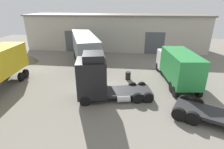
{
  "coord_description": "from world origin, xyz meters",
  "views": [
    {
      "loc": [
        3.34,
        -15.35,
        7.75
      ],
      "look_at": [
        1.49,
        -0.13,
        1.6
      ],
      "focal_mm": 28.0,
      "sensor_mm": 36.0,
      "label": 1
    }
  ],
  "objects_px": {
    "container_trailer_red": "(84,46)",
    "gravel_pile": "(28,58)",
    "tractor_unit_black": "(97,78)",
    "box_truck_white": "(177,65)",
    "oil_drum": "(128,76)"
  },
  "relations": [
    {
      "from": "tractor_unit_black",
      "to": "oil_drum",
      "type": "distance_m",
      "value": 5.44
    },
    {
      "from": "gravel_pile",
      "to": "tractor_unit_black",
      "type": "bearing_deg",
      "value": -37.19
    },
    {
      "from": "container_trailer_red",
      "to": "tractor_unit_black",
      "type": "relative_size",
      "value": 1.65
    },
    {
      "from": "tractor_unit_black",
      "to": "box_truck_white",
      "type": "bearing_deg",
      "value": -161.71
    },
    {
      "from": "gravel_pile",
      "to": "oil_drum",
      "type": "relative_size",
      "value": 3.13
    },
    {
      "from": "container_trailer_red",
      "to": "box_truck_white",
      "type": "height_order",
      "value": "container_trailer_red"
    },
    {
      "from": "container_trailer_red",
      "to": "gravel_pile",
      "type": "xyz_separation_m",
      "value": [
        -8.59,
        0.5,
        -2.04
      ]
    },
    {
      "from": "container_trailer_red",
      "to": "box_truck_white",
      "type": "bearing_deg",
      "value": 47.53
    },
    {
      "from": "box_truck_white",
      "to": "oil_drum",
      "type": "height_order",
      "value": "box_truck_white"
    },
    {
      "from": "container_trailer_red",
      "to": "oil_drum",
      "type": "bearing_deg",
      "value": 34.21
    },
    {
      "from": "container_trailer_red",
      "to": "tractor_unit_black",
      "type": "xyz_separation_m",
      "value": [
        3.42,
        -8.61,
        -0.71
      ]
    },
    {
      "from": "box_truck_white",
      "to": "tractor_unit_black",
      "type": "bearing_deg",
      "value": 114.4
    },
    {
      "from": "tractor_unit_black",
      "to": "box_truck_white",
      "type": "height_order",
      "value": "tractor_unit_black"
    },
    {
      "from": "box_truck_white",
      "to": "container_trailer_red",
      "type": "bearing_deg",
      "value": 63.1
    },
    {
      "from": "gravel_pile",
      "to": "container_trailer_red",
      "type": "bearing_deg",
      "value": -3.34
    }
  ]
}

